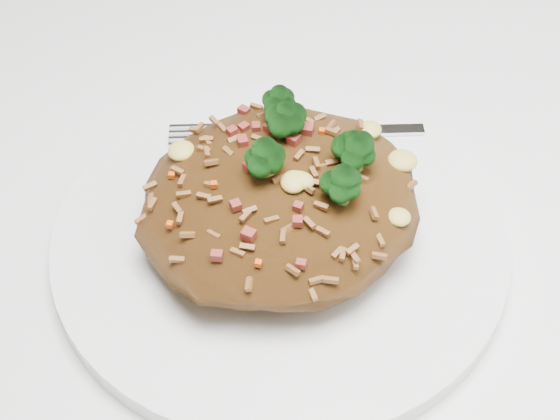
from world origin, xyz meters
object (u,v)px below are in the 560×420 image
object	(u,v)px
plate	(280,236)
fork	(309,132)
fried_rice	(282,189)
dining_table	(372,221)

from	to	relation	value
plate	fork	world-z (taller)	fork
fried_rice	fork	distance (m)	0.09
fried_rice	dining_table	bearing A→B (deg)	22.40
plate	fork	xyz separation A→B (m)	(0.06, 0.06, 0.01)
plate	fork	bearing A→B (deg)	44.41
fried_rice	fork	world-z (taller)	fried_rice
dining_table	plate	size ratio (longest dim) A/B	4.65
plate	dining_table	bearing A→B (deg)	22.24
dining_table	fried_rice	size ratio (longest dim) A/B	7.65
dining_table	fork	distance (m)	0.12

